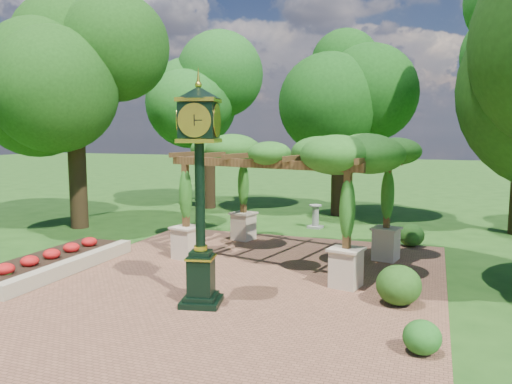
% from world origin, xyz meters
% --- Properties ---
extents(ground, '(120.00, 120.00, 0.00)m').
position_xyz_m(ground, '(0.00, 0.00, 0.00)').
color(ground, '#1E4714').
rests_on(ground, ground).
extents(brick_plaza, '(10.00, 12.00, 0.04)m').
position_xyz_m(brick_plaza, '(0.00, 1.00, 0.02)').
color(brick_plaza, brown).
rests_on(brick_plaza, ground).
extents(border_wall, '(0.35, 5.00, 0.40)m').
position_xyz_m(border_wall, '(-4.60, 0.50, 0.20)').
color(border_wall, '#C6B793').
rests_on(border_wall, ground).
extents(flower_bed, '(1.50, 5.00, 0.36)m').
position_xyz_m(flower_bed, '(-5.50, 0.50, 0.18)').
color(flower_bed, red).
rests_on(flower_bed, ground).
extents(pedestal_clock, '(1.14, 1.14, 4.87)m').
position_xyz_m(pedestal_clock, '(-0.17, -0.62, 2.91)').
color(pedestal_clock, black).
rests_on(pedestal_clock, brick_plaza).
extents(pergola, '(6.62, 4.93, 3.74)m').
position_xyz_m(pergola, '(0.48, 3.80, 3.07)').
color(pergola, beige).
rests_on(pergola, brick_plaza).
extents(sundial, '(0.60, 0.60, 0.94)m').
position_xyz_m(sundial, '(0.19, 8.97, 0.41)').
color(sundial, gray).
rests_on(sundial, ground).
extents(shrub_front, '(0.86, 0.86, 0.59)m').
position_xyz_m(shrub_front, '(4.51, -1.57, 0.34)').
color(shrub_front, '#1E5B1A').
rests_on(shrub_front, brick_plaza).
extents(shrub_mid, '(1.25, 1.25, 0.89)m').
position_xyz_m(shrub_mid, '(3.95, 0.84, 0.49)').
color(shrub_mid, '#224C15').
rests_on(shrub_mid, brick_plaza).
extents(shrub_back, '(1.08, 1.08, 0.76)m').
position_xyz_m(shrub_back, '(3.95, 6.79, 0.42)').
color(shrub_back, '#255618').
rests_on(shrub_back, brick_plaza).
extents(tree_west_near, '(4.68, 4.68, 8.78)m').
position_xyz_m(tree_west_near, '(-8.74, 5.87, 6.04)').
color(tree_west_near, '#352615').
rests_on(tree_west_near, ground).
extents(tree_west_far, '(4.30, 4.30, 8.14)m').
position_xyz_m(tree_west_far, '(-6.08, 12.32, 5.58)').
color(tree_west_far, '#302012').
rests_on(tree_west_far, ground).
extents(tree_north, '(3.95, 3.95, 8.71)m').
position_xyz_m(tree_north, '(0.52, 12.33, 5.94)').
color(tree_north, '#341F14').
rests_on(tree_north, ground).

